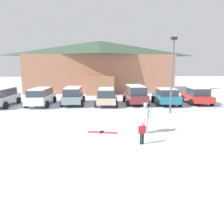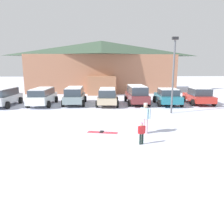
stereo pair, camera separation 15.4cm
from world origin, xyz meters
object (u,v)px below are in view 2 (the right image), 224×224
lamp_post (173,72)px  skier_adult_in_blue_parka (145,116)px  parked_white_suv (42,96)px  parked_beige_suv (107,96)px  parked_grey_wagon (75,95)px  ski_lodge (101,66)px  parked_red_sedan (199,96)px  parked_silver_wagon (4,96)px  pair_of_skis (102,132)px  parked_maroon_van (137,94)px  skier_child_in_red_jacket (142,132)px  parked_teal_hatchback (168,96)px

lamp_post → skier_adult_in_blue_parka: bearing=-121.1°
parked_white_suv → skier_adult_in_blue_parka: size_ratio=2.90×
parked_white_suv → parked_beige_suv: bearing=-2.9°
parked_beige_suv → lamp_post: 6.72m
parked_white_suv → parked_grey_wagon: parked_grey_wagon is taller
ski_lodge → parked_beige_suv: bearing=-87.8°
parked_red_sedan → parked_silver_wagon: bearing=-179.2°
parked_silver_wagon → parked_beige_suv: 9.58m
pair_of_skis → parked_silver_wagon: bearing=135.4°
parked_beige_suv → pair_of_skis: parked_beige_suv is taller
ski_lodge → parked_beige_suv: size_ratio=4.92×
ski_lodge → parked_maroon_van: (3.41, -12.58, -2.77)m
parked_silver_wagon → parked_red_sedan: 18.51m
ski_lodge → lamp_post: (5.40, -17.19, -0.52)m
ski_lodge → skier_child_in_red_jacket: ski_lodge is taller
parked_silver_wagon → parked_grey_wagon: 6.45m
parked_white_suv → lamp_post: bearing=-21.2°
skier_child_in_red_jacket → skier_adult_in_blue_parka: 1.83m
parked_silver_wagon → parked_teal_hatchback: parked_silver_wagon is taller
ski_lodge → parked_red_sedan: 16.30m
parked_white_suv → parked_maroon_van: (9.03, 0.33, 0.08)m
parked_white_suv → skier_adult_in_blue_parka: bearing=-50.0°
skier_adult_in_blue_parka → lamp_post: size_ratio=0.29×
parked_beige_suv → parked_maroon_van: 2.97m
ski_lodge → pair_of_skis: bearing=-90.1°
parked_maroon_van → pair_of_skis: bearing=-109.8°
ski_lodge → parked_maroon_van: size_ratio=4.38×
parked_teal_hatchback → skier_child_in_red_jacket: size_ratio=4.13×
parked_maroon_van → parked_grey_wagon: bearing=-179.7°
parked_silver_wagon → parked_beige_suv: parked_silver_wagon is taller
lamp_post → parked_grey_wagon: bearing=150.4°
parked_teal_hatchback → lamp_post: bearing=-102.6°
parked_teal_hatchback → pair_of_skis: (-6.32, -8.93, -0.78)m
parked_beige_suv → ski_lodge: bearing=92.2°
parked_maroon_van → skier_adult_in_blue_parka: 9.83m
parked_grey_wagon → lamp_post: 9.53m
ski_lodge → parked_beige_suv: 13.54m
parked_red_sedan → skier_child_in_red_jacket: 13.49m
parked_teal_hatchback → lamp_post: lamp_post is taller
parked_grey_wagon → parked_beige_suv: 3.21m
ski_lodge → parked_maroon_van: bearing=-74.9°
skier_child_in_red_jacket → parked_teal_hatchback: bearing=67.5°
parked_silver_wagon → ski_lodge: bearing=55.6°
skier_child_in_red_jacket → parked_red_sedan: bearing=55.4°
parked_white_suv → parked_beige_suv: 6.14m
parked_grey_wagon → parked_white_suv: bearing=-174.2°
lamp_post → parked_teal_hatchback: bearing=77.4°
parked_maroon_van → lamp_post: 5.50m
parked_maroon_van → lamp_post: lamp_post is taller
parked_red_sedan → parked_maroon_van: bearing=176.4°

